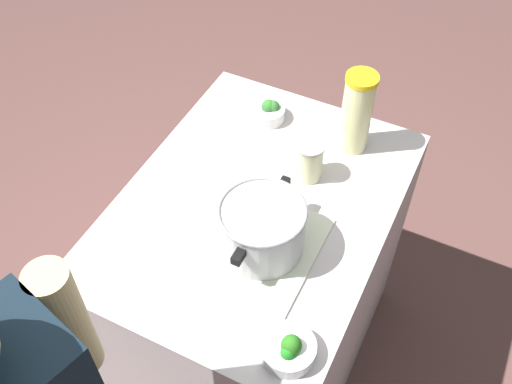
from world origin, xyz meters
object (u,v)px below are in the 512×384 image
Objects in this scene: cooking_pot at (262,228)px; broccoli_bowl_center at (268,111)px; lemonade_pitcher at (357,112)px; mason_jar at (309,161)px; broccoli_bowl_front at (289,349)px.

cooking_pot is 2.66× the size of broccoli_bowl_center.
lemonade_pitcher reaches higher than mason_jar.
lemonade_pitcher reaches higher than broccoli_bowl_front.
cooking_pot is 0.53m from broccoli_bowl_center.
cooking_pot is at bearing -142.49° from broccoli_bowl_front.
cooking_pot is 0.33m from broccoli_bowl_front.
cooking_pot is at bearing 23.61° from broccoli_bowl_center.
lemonade_pitcher is at bearing 170.60° from cooking_pot.
cooking_pot is at bearing -1.35° from mason_jar.
broccoli_bowl_center is (-0.74, -0.41, 0.00)m from broccoli_bowl_front.
broccoli_bowl_front is at bearing 18.59° from mason_jar.
mason_jar is at bearing -161.41° from broccoli_bowl_front.
mason_jar is at bearing -21.92° from lemonade_pitcher.
mason_jar is (-0.30, 0.01, -0.02)m from cooking_pot.
broccoli_bowl_center is at bearing -151.16° from broccoli_bowl_front.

